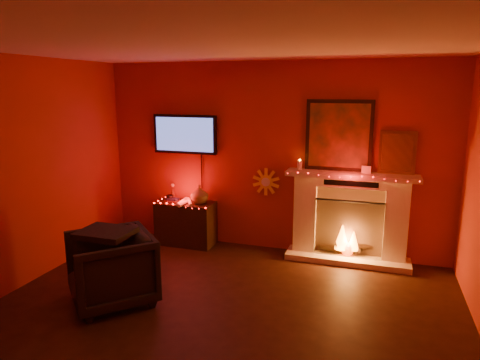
% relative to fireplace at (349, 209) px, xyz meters
% --- Properties ---
extents(room, '(5.00, 5.00, 5.00)m').
position_rel_fireplace_xyz_m(room, '(-1.14, -2.39, 0.63)').
color(room, black).
rests_on(room, ground).
extents(floor, '(5.00, 5.00, 0.00)m').
position_rel_fireplace_xyz_m(floor, '(-1.14, -2.39, -0.72)').
color(floor, black).
rests_on(floor, ground).
extents(fireplace, '(1.72, 0.40, 2.18)m').
position_rel_fireplace_xyz_m(fireplace, '(0.00, 0.00, 0.00)').
color(fireplace, beige).
rests_on(fireplace, floor).
extents(tv, '(1.00, 0.07, 1.24)m').
position_rel_fireplace_xyz_m(tv, '(-2.44, 0.06, 0.92)').
color(tv, black).
rests_on(tv, room).
extents(sunburst_clock, '(0.40, 0.03, 0.40)m').
position_rel_fireplace_xyz_m(sunburst_clock, '(-1.19, 0.09, 0.28)').
color(sunburst_clock, yellow).
rests_on(sunburst_clock, room).
extents(console_table, '(0.86, 0.52, 0.93)m').
position_rel_fireplace_xyz_m(console_table, '(-2.36, -0.13, -0.35)').
color(console_table, black).
rests_on(console_table, floor).
extents(armchair, '(1.21, 1.21, 0.79)m').
position_rel_fireplace_xyz_m(armchair, '(-2.38, -2.04, -0.33)').
color(armchair, black).
rests_on(armchair, floor).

